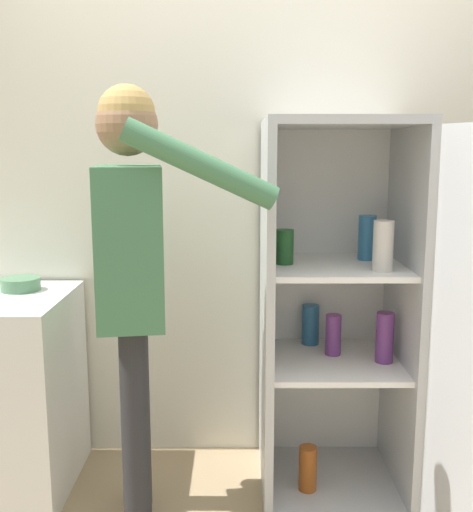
% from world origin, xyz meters
% --- Properties ---
extents(wall_back, '(7.00, 0.06, 2.55)m').
position_xyz_m(wall_back, '(0.00, 0.98, 1.27)').
color(wall_back, silver).
rests_on(wall_back, ground_plane).
extents(refrigerator, '(0.92, 1.21, 1.64)m').
position_xyz_m(refrigerator, '(0.46, 0.53, 0.82)').
color(refrigerator, '#B7BABC').
rests_on(refrigerator, ground_plane).
extents(person, '(0.72, 0.58, 1.76)m').
position_xyz_m(person, '(-0.47, 0.37, 1.12)').
color(person, '#262628').
rests_on(person, ground_plane).
extents(bowl, '(0.17, 0.17, 0.06)m').
position_xyz_m(bowl, '(-1.05, 0.72, 0.92)').
color(bowl, '#517F5B').
rests_on(bowl, counter).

